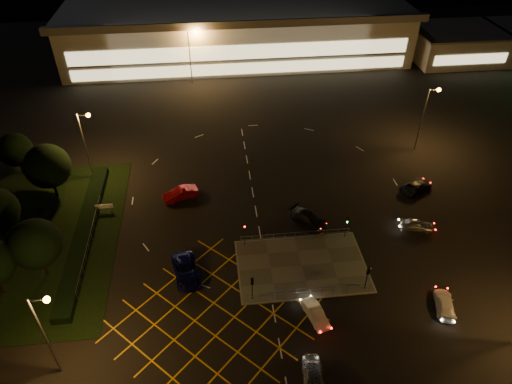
{
  "coord_description": "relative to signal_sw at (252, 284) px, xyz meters",
  "views": [
    {
      "loc": [
        -7.07,
        -36.32,
        38.01
      ],
      "look_at": [
        -1.84,
        9.46,
        2.0
      ],
      "focal_mm": 32.0,
      "sensor_mm": 36.0,
      "label": 1
    }
  ],
  "objects": [
    {
      "name": "streetlight_sw",
      "position": [
        -17.56,
        -6.01,
        4.2
      ],
      "size": [
        1.78,
        0.56,
        10.03
      ],
      "color": "slate",
      "rests_on": "ground"
    },
    {
      "name": "car_approach_white",
      "position": [
        19.28,
        -3.3,
        -1.75
      ],
      "size": [
        2.85,
        4.57,
        1.24
      ],
      "primitive_type": "imported",
      "rotation": [
        0.0,
        0.0,
        2.86
      ],
      "color": "silver",
      "rests_on": "ground"
    },
    {
      "name": "tree_c",
      "position": [
        -24.0,
        19.99,
        2.59
      ],
      "size": [
        5.76,
        5.76,
        7.84
      ],
      "color": "black",
      "rests_on": "ground"
    },
    {
      "name": "car_circ_red",
      "position": [
        -7.64,
        17.81,
        -1.6
      ],
      "size": [
        4.94,
        3.1,
        1.54
      ],
      "primitive_type": "imported",
      "rotation": [
        0.0,
        0.0,
        5.06
      ],
      "color": "#A00B1A",
      "rests_on": "ground"
    },
    {
      "name": "tree_d",
      "position": [
        -30.0,
        25.99,
        1.65
      ],
      "size": [
        4.68,
        4.68,
        6.37
      ],
      "color": "black",
      "rests_on": "ground"
    },
    {
      "name": "car_right_silver",
      "position": [
        21.13,
        8.49,
        -1.72
      ],
      "size": [
        4.1,
        2.55,
        1.3
      ],
      "primitive_type": "imported",
      "rotation": [
        0.0,
        0.0,
        1.29
      ],
      "color": "#B9BBC0",
      "rests_on": "ground"
    },
    {
      "name": "signal_sw",
      "position": [
        0.0,
        0.0,
        0.0
      ],
      "size": [
        0.28,
        0.3,
        3.15
      ],
      "rotation": [
        0.0,
        0.0,
        3.14
      ],
      "color": "black",
      "rests_on": "pedestrian_island"
    },
    {
      "name": "ground",
      "position": [
        4.0,
        5.99,
        -2.37
      ],
      "size": [
        180.0,
        180.0,
        0.0
      ],
      "primitive_type": "plane",
      "color": "black",
      "rests_on": "ground"
    },
    {
      "name": "car_left_blue",
      "position": [
        -6.78,
        4.06,
        -1.59
      ],
      "size": [
        3.54,
        5.98,
        1.56
      ],
      "primitive_type": "imported",
      "rotation": [
        0.0,
        0.0,
        0.18
      ],
      "color": "#0C104A",
      "rests_on": "ground"
    },
    {
      "name": "streetlight_ne",
      "position": [
        28.44,
        25.99,
        4.2
      ],
      "size": [
        1.78,
        0.56,
        10.03
      ],
      "color": "slate",
      "rests_on": "ground"
    },
    {
      "name": "grass_verge",
      "position": [
        -24.0,
        11.99,
        -2.33
      ],
      "size": [
        18.0,
        30.0,
        0.08
      ],
      "primitive_type": "cube",
      "color": "black",
      "rests_on": "ground"
    },
    {
      "name": "streetlight_far_left",
      "position": [
        -5.56,
        53.99,
        4.2
      ],
      "size": [
        1.78,
        0.56,
        10.03
      ],
      "color": "slate",
      "rests_on": "ground"
    },
    {
      "name": "signal_ne",
      "position": [
        12.0,
        7.99,
        0.0
      ],
      "size": [
        0.28,
        0.3,
        3.15
      ],
      "color": "black",
      "rests_on": "pedestrian_island"
    },
    {
      "name": "streetlight_far_right",
      "position": [
        34.44,
        55.99,
        4.2
      ],
      "size": [
        1.78,
        0.56,
        10.03
      ],
      "color": "slate",
      "rests_on": "ground"
    },
    {
      "name": "supermarket",
      "position": [
        4.0,
        67.95,
        2.95
      ],
      "size": [
        72.0,
        26.5,
        10.5
      ],
      "color": "beige",
      "rests_on": "ground"
    },
    {
      "name": "hedge",
      "position": [
        -19.0,
        11.99,
        -1.87
      ],
      "size": [
        2.0,
        26.0,
        1.0
      ],
      "primitive_type": "cube",
      "color": "black",
      "rests_on": "ground"
    },
    {
      "name": "car_near_silver",
      "position": [
        4.31,
        -9.78,
        -1.6
      ],
      "size": [
        2.27,
        4.64,
        1.52
      ],
      "primitive_type": "imported",
      "rotation": [
        0.0,
        0.0,
        6.18
      ],
      "color": "#9FA0A6",
      "rests_on": "ground"
    },
    {
      "name": "car_far_dkgrey",
      "position": [
        8.29,
        10.99,
        -1.62
      ],
      "size": [
        5.01,
        5.19,
        1.49
      ],
      "primitive_type": "imported",
      "rotation": [
        0.0,
        0.0,
        0.74
      ],
      "color": "black",
      "rests_on": "ground"
    },
    {
      "name": "car_queue_white",
      "position": [
        5.99,
        -3.01,
        -1.72
      ],
      "size": [
        2.39,
        4.16,
        1.3
      ],
      "primitive_type": "imported",
      "rotation": [
        0.0,
        0.0,
        0.27
      ],
      "color": "silver",
      "rests_on": "ground"
    },
    {
      "name": "tree_e",
      "position": [
        -22.0,
        5.99,
        2.28
      ],
      "size": [
        5.4,
        5.4,
        7.35
      ],
      "color": "black",
      "rests_on": "ground"
    },
    {
      "name": "signal_nw",
      "position": [
        0.0,
        7.99,
        0.0
      ],
      "size": [
        0.28,
        0.3,
        3.15
      ],
      "color": "black",
      "rests_on": "pedestrian_island"
    },
    {
      "name": "pedestrian_island",
      "position": [
        6.0,
        3.99,
        -2.31
      ],
      "size": [
        14.0,
        9.0,
        0.12
      ],
      "primitive_type": "cube",
      "color": "#4C4944",
      "rests_on": "ground"
    },
    {
      "name": "car_east_grey",
      "position": [
        24.11,
        15.96,
        -1.7
      ],
      "size": [
        5.31,
        4.22,
        1.34
      ],
      "primitive_type": "imported",
      "rotation": [
        0.0,
        0.0,
        2.06
      ],
      "color": "black",
      "rests_on": "ground"
    },
    {
      "name": "streetlight_nw",
      "position": [
        -19.56,
        23.99,
        4.2
      ],
      "size": [
        1.78,
        0.56,
        10.03
      ],
      "color": "slate",
      "rests_on": "ground"
    },
    {
      "name": "signal_se",
      "position": [
        12.0,
        0.0,
        0.0
      ],
      "size": [
        0.28,
        0.3,
        3.15
      ],
      "rotation": [
        0.0,
        0.0,
        3.14
      ],
      "color": "black",
      "rests_on": "pedestrian_island"
    },
    {
      "name": "retail_unit_a",
      "position": [
        50.0,
        59.97,
        0.85
      ],
      "size": [
        18.8,
        14.8,
        6.35
      ],
      "color": "beige",
      "rests_on": "ground"
    }
  ]
}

